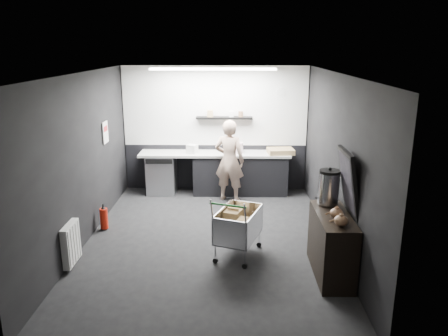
{
  "coord_description": "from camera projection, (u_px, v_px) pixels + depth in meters",
  "views": [
    {
      "loc": [
        0.38,
        -6.6,
        3.1
      ],
      "look_at": [
        0.24,
        0.4,
        1.13
      ],
      "focal_mm": 35.0,
      "sensor_mm": 36.0,
      "label": 1
    }
  ],
  "objects": [
    {
      "name": "floating_shelf",
      "position": [
        224.0,
        118.0,
        9.28
      ],
      "size": [
        1.2,
        0.22,
        0.04
      ],
      "primitive_type": "cube",
      "color": "black",
      "rests_on": "wall_back"
    },
    {
      "name": "prep_counter",
      "position": [
        221.0,
        173.0,
        9.41
      ],
      "size": [
        3.2,
        0.61,
        0.9
      ],
      "color": "black",
      "rests_on": "floor"
    },
    {
      "name": "wall_back",
      "position": [
        215.0,
        129.0,
        9.48
      ],
      "size": [
        5.5,
        0.0,
        5.5
      ],
      "primitive_type": "plane",
      "rotation": [
        1.57,
        0.0,
        0.0
      ],
      "color": "black",
      "rests_on": "floor"
    },
    {
      "name": "pink_tub",
      "position": [
        238.0,
        148.0,
        9.25
      ],
      "size": [
        0.22,
        0.22,
        0.22
      ],
      "primitive_type": "cylinder",
      "color": "silver",
      "rests_on": "prep_counter"
    },
    {
      "name": "wall_clock",
      "position": [
        281.0,
        92.0,
        9.21
      ],
      "size": [
        0.2,
        0.03,
        0.2
      ],
      "primitive_type": "cylinder",
      "rotation": [
        1.57,
        0.0,
        0.0
      ],
      "color": "silver",
      "rests_on": "wall_back"
    },
    {
      "name": "poster_red_band",
      "position": [
        105.0,
        129.0,
        8.05
      ],
      "size": [
        0.02,
        0.22,
        0.1
      ],
      "primitive_type": "cube",
      "color": "red",
      "rests_on": "poster"
    },
    {
      "name": "ceiling_strip",
      "position": [
        213.0,
        69.0,
        8.26
      ],
      "size": [
        2.4,
        0.2,
        0.04
      ],
      "primitive_type": "cube",
      "color": "white",
      "rests_on": "ceiling"
    },
    {
      "name": "wall_left",
      "position": [
        82.0,
        161.0,
        6.88
      ],
      "size": [
        0.0,
        5.5,
        5.5
      ],
      "primitive_type": "plane",
      "rotation": [
        1.57,
        0.0,
        1.57
      ],
      "color": "black",
      "rests_on": "floor"
    },
    {
      "name": "ceiling",
      "position": [
        207.0,
        74.0,
        6.47
      ],
      "size": [
        5.5,
        5.5,
        0.0
      ],
      "primitive_type": "plane",
      "rotation": [
        3.14,
        0.0,
        0.0
      ],
      "color": "silver",
      "rests_on": "wall_back"
    },
    {
      "name": "shopping_cart",
      "position": [
        238.0,
        226.0,
        6.58
      ],
      "size": [
        0.81,
        1.07,
        0.99
      ],
      "color": "silver",
      "rests_on": "floor"
    },
    {
      "name": "radiator",
      "position": [
        71.0,
        244.0,
        6.28
      ],
      "size": [
        0.1,
        0.5,
        0.6
      ],
      "primitive_type": "cube",
      "color": "silver",
      "rests_on": "wall_left"
    },
    {
      "name": "person",
      "position": [
        229.0,
        161.0,
        8.86
      ],
      "size": [
        0.7,
        0.56,
        1.69
      ],
      "primitive_type": "imported",
      "rotation": [
        0.0,
        0.0,
        2.85
      ],
      "color": "beige",
      "rests_on": "floor"
    },
    {
      "name": "white_container",
      "position": [
        192.0,
        149.0,
        9.22
      ],
      "size": [
        0.25,
        0.23,
        0.18
      ],
      "primitive_type": "cube",
      "rotation": [
        0.0,
        0.0,
        -0.42
      ],
      "color": "silver",
      "rests_on": "prep_counter"
    },
    {
      "name": "wall_front",
      "position": [
        192.0,
        235.0,
        4.19
      ],
      "size": [
        5.5,
        0.0,
        5.5
      ],
      "primitive_type": "plane",
      "rotation": [
        -1.57,
        0.0,
        0.0
      ],
      "color": "black",
      "rests_on": "floor"
    },
    {
      "name": "wall_right",
      "position": [
        336.0,
        162.0,
        6.8
      ],
      "size": [
        0.0,
        5.5,
        5.5
      ],
      "primitive_type": "plane",
      "rotation": [
        1.57,
        0.0,
        -1.57
      ],
      "color": "black",
      "rests_on": "floor"
    },
    {
      "name": "poster",
      "position": [
        105.0,
        132.0,
        8.07
      ],
      "size": [
        0.02,
        0.3,
        0.4
      ],
      "primitive_type": "cube",
      "color": "silver",
      "rests_on": "wall_left"
    },
    {
      "name": "sideboard",
      "position": [
        332.0,
        236.0,
        6.03
      ],
      "size": [
        0.51,
        1.19,
        1.78
      ],
      "color": "black",
      "rests_on": "floor"
    },
    {
      "name": "floor",
      "position": [
        209.0,
        240.0,
        7.2
      ],
      "size": [
        5.5,
        5.5,
        0.0
      ],
      "primitive_type": "plane",
      "color": "black",
      "rests_on": "ground"
    },
    {
      "name": "kitchen_wall_panel",
      "position": [
        215.0,
        106.0,
        9.33
      ],
      "size": [
        3.95,
        0.02,
        1.7
      ],
      "primitive_type": "cube",
      "color": "silver",
      "rests_on": "wall_back"
    },
    {
      "name": "cardboard_box",
      "position": [
        281.0,
        151.0,
        9.2
      ],
      "size": [
        0.57,
        0.46,
        0.11
      ],
      "primitive_type": "cube",
      "rotation": [
        0.0,
        0.0,
        0.11
      ],
      "color": "#9D8254",
      "rests_on": "prep_counter"
    },
    {
      "name": "fire_extinguisher",
      "position": [
        104.0,
        218.0,
        7.58
      ],
      "size": [
        0.14,
        0.14,
        0.45
      ],
      "color": "red",
      "rests_on": "floor"
    },
    {
      "name": "dado_panel",
      "position": [
        215.0,
        167.0,
        9.69
      ],
      "size": [
        3.95,
        0.02,
        1.0
      ],
      "primitive_type": "cube",
      "color": "black",
      "rests_on": "wall_back"
    }
  ]
}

